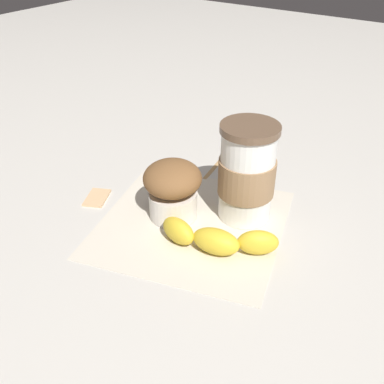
# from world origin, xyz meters

# --- Properties ---
(ground_plane) EXTENTS (3.00, 3.00, 0.00)m
(ground_plane) POSITION_xyz_m (0.00, 0.00, 0.00)
(ground_plane) COLOR beige
(paper_napkin) EXTENTS (0.32, 0.32, 0.00)m
(paper_napkin) POSITION_xyz_m (0.00, 0.00, 0.00)
(paper_napkin) COLOR beige
(paper_napkin) RESTS_ON ground_plane
(coffee_cup) EXTENTS (0.08, 0.08, 0.15)m
(coffee_cup) POSITION_xyz_m (-0.06, 0.05, 0.07)
(coffee_cup) COLOR white
(coffee_cup) RESTS_ON paper_napkin
(muffin) EXTENTS (0.09, 0.09, 0.09)m
(muffin) POSITION_xyz_m (-0.00, -0.03, 0.05)
(muffin) COLOR white
(muffin) RESTS_ON paper_napkin
(banana) EXTENTS (0.09, 0.16, 0.04)m
(banana) POSITION_xyz_m (0.03, 0.06, 0.02)
(banana) COLOR gold
(banana) RESTS_ON paper_napkin
(sugar_packet) EXTENTS (0.06, 0.05, 0.01)m
(sugar_packet) POSITION_xyz_m (0.03, -0.16, 0.00)
(sugar_packet) COLOR #E0B27F
(sugar_packet) RESTS_ON ground_plane
(wooden_stirrer) EXTENTS (0.11, 0.02, 0.00)m
(wooden_stirrer) POSITION_xyz_m (-0.17, -0.06, 0.00)
(wooden_stirrer) COLOR tan
(wooden_stirrer) RESTS_ON ground_plane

